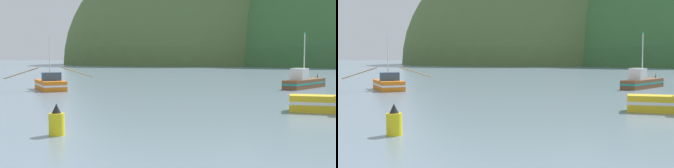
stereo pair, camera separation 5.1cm
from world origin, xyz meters
The scene contains 4 objects.
hill_mid_right centered at (-7.07, 179.11, 0.00)m, with size 115.86×92.69×105.62m, color #516B38.
fishing_boat_orange centered at (-15.62, 37.32, 0.70)m, with size 8.69×6.82×6.38m.
fishing_boat_brown centered at (14.65, 43.43, 0.78)m, with size 6.55×8.17×6.95m.
channel_buoy centered at (-4.31, 10.69, 0.68)m, with size 0.80×0.80×1.64m.
Camera 1 is at (3.81, -9.68, 4.12)m, focal length 44.50 mm.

